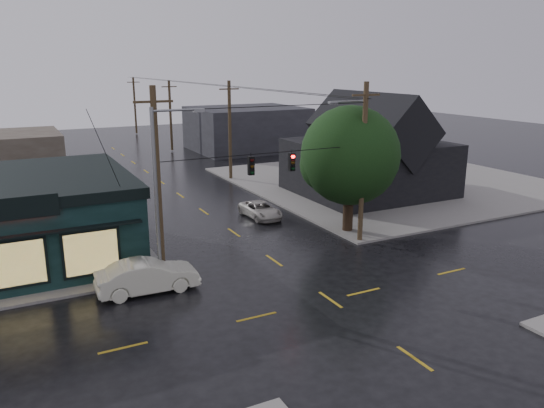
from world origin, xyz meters
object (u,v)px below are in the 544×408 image
utility_pole_nw (163,277)px  suv_silver (261,210)px  sedan_cream (148,276)px  utility_pole_ne (359,242)px  corner_tree (350,156)px

utility_pole_nw → suv_silver: utility_pole_nw is taller
sedan_cream → suv_silver: bearing=-47.1°
utility_pole_ne → sedan_cream: utility_pole_ne is taller
corner_tree → sedan_cream: 15.76m
utility_pole_nw → sedan_cream: size_ratio=2.00×
corner_tree → utility_pole_ne: 5.72m
corner_tree → utility_pole_nw: corner_tree is taller
corner_tree → utility_pole_nw: (-13.50, -2.10, -5.29)m
utility_pole_nw → sedan_cream: utility_pole_nw is taller
sedan_cream → suv_silver: size_ratio=1.18×
suv_silver → utility_pole_ne: bearing=-69.4°
corner_tree → utility_pole_nw: 14.65m
corner_tree → utility_pole_nw: size_ratio=0.83×
utility_pole_nw → corner_tree: bearing=8.8°
corner_tree → suv_silver: size_ratio=1.98×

